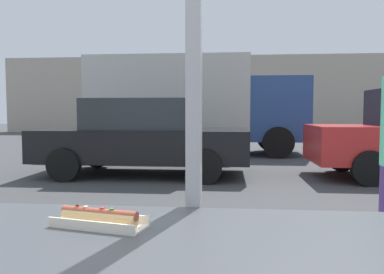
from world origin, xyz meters
TOP-DOWN VIEW (x-y plane):
  - ground_plane at (0.00, 8.00)m, footprint 60.00×60.00m
  - building_facade_far at (0.00, 22.74)m, footprint 28.00×1.20m
  - hotdog_tray_far at (-0.24, -0.19)m, footprint 0.28×0.15m
  - parked_car_black at (-1.64, 6.69)m, footprint 4.32×2.07m
  - box_truck at (-1.01, 10.88)m, footprint 6.68×2.44m

SIDE VIEW (x-z plane):
  - ground_plane at x=0.00m, z-range 0.00..0.00m
  - parked_car_black at x=-1.64m, z-range 0.02..1.61m
  - hotdog_tray_far at x=-0.24m, z-range 1.01..1.07m
  - box_truck at x=-1.01m, z-range 0.13..3.13m
  - building_facade_far at x=0.00m, z-range 0.00..4.71m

